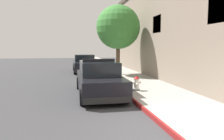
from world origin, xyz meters
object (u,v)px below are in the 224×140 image
Objects in this scene: police_cruiser at (99,79)px; fire_hydrant at (137,83)px; street_tree at (118,27)px; parked_car_silver_ahead at (84,64)px.

fire_hydrant is (1.80, -0.07, -0.24)m from police_cruiser.
parked_car_silver_ahead is at bearing 122.69° from street_tree.
parked_car_silver_ahead is 5.19m from street_tree.
street_tree is at bearing -57.31° from parked_car_silver_ahead.
fire_hydrant is (1.85, -9.80, -0.23)m from parked_car_silver_ahead.
police_cruiser is 9.73m from parked_car_silver_ahead.
parked_car_silver_ahead is at bearing 90.31° from police_cruiser.
fire_hydrant is at bearing -79.28° from parked_car_silver_ahead.
parked_car_silver_ahead is 6.37× the size of fire_hydrant.
street_tree reaches higher than police_cruiser.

